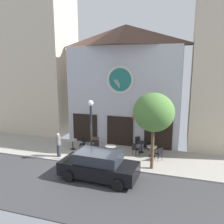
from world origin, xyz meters
name	(u,v)px	position (x,y,z in m)	size (l,w,h in m)	color
ground_plane	(84,169)	(0.00, -0.54, -0.02)	(25.04, 9.61, 0.13)	#9E998E
clock_building	(125,83)	(0.99, 5.73, 4.79)	(8.85, 4.38, 9.28)	#B2B2BC
neighbor_building_left	(36,65)	(-7.82, 6.39, 6.16)	(6.88, 4.28, 12.33)	beige
street_lamp	(91,131)	(0.00, 0.76, 2.05)	(0.36, 0.36, 4.03)	black
street_tree	(154,113)	(3.96, 0.73, 3.49)	(2.42, 2.18, 4.66)	brown
cafe_table_center_left	(73,143)	(-2.13, 2.27, 0.51)	(0.68, 0.68, 0.74)	black
cafe_table_leftmost	(95,141)	(-0.67, 3.11, 0.52)	(0.68, 0.68, 0.76)	black
cafe_table_center_right	(111,149)	(0.98, 1.85, 0.54)	(0.76, 0.76, 0.74)	black
cafe_table_near_curb	(141,145)	(2.88, 3.15, 0.53)	(0.67, 0.67, 0.77)	black
cafe_table_near_door	(152,149)	(3.71, 2.64, 0.52)	(0.73, 0.73, 0.72)	black
cafe_chair_near_lamp	(135,148)	(2.58, 2.42, 0.53)	(0.55, 0.55, 0.90)	black
cafe_chair_near_tree	(84,140)	(-1.53, 3.04, 0.53)	(0.47, 0.47, 0.90)	black
cafe_chair_by_entrance	(138,142)	(2.49, 3.89, 0.53)	(0.56, 0.56, 0.90)	black
cafe_chair_outer	(96,145)	(-0.29, 2.35, 0.53)	(0.56, 0.56, 0.90)	black
cafe_chair_left_end	(83,143)	(-1.28, 2.33, 0.53)	(0.47, 0.47, 0.90)	black
cafe_chair_facing_wall	(149,143)	(3.30, 3.85, 0.53)	(0.52, 0.52, 0.90)	black
cafe_chair_mid_row	(159,153)	(4.27, 2.08, 0.53)	(0.57, 0.57, 0.90)	black
pedestrian_grey	(58,145)	(-2.42, 0.71, 0.86)	(0.43, 0.43, 1.67)	#2D2D38
parked_car_black	(99,166)	(1.32, -1.41, 0.76)	(4.38, 2.18, 1.55)	black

